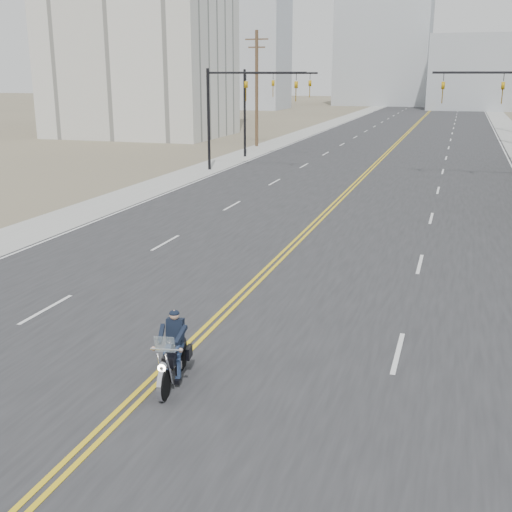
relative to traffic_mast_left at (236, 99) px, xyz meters
name	(u,v)px	position (x,y,z in m)	size (l,w,h in m)	color
ground_plane	(136,400)	(8.98, -32.00, -4.94)	(400.00, 400.00, 0.00)	#776D56
road	(410,131)	(8.98, 38.00, -4.93)	(20.00, 200.00, 0.01)	#303033
sidewalk_left	(317,129)	(-2.52, 38.00, -4.93)	(3.00, 200.00, 0.01)	#A5A5A0
sidewalk_right	(511,134)	(20.48, 38.00, -4.93)	(3.00, 200.00, 0.01)	#A5A5A0
traffic_mast_left	(236,99)	(0.00, 0.00, 0.00)	(7.10, 0.26, 7.00)	black
traffic_mast_far	(265,97)	(-0.33, 8.00, -0.06)	(6.10, 0.26, 7.00)	black
utility_pole_left	(257,87)	(-3.52, 16.00, 0.54)	(2.20, 0.30, 10.50)	brown
haze_bldg_a	(250,52)	(-26.02, 83.00, 6.06)	(14.00, 12.00, 22.00)	#B7BCC6
haze_bldg_b	(477,73)	(16.98, 93.00, 2.06)	(18.00, 14.00, 14.00)	#ADB2B7
haze_bldg_d	(384,45)	(-3.02, 108.00, 8.06)	(20.00, 15.00, 26.00)	#ADB2B7
haze_bldg_f	(208,68)	(-41.02, 98.00, 3.06)	(12.00, 12.00, 16.00)	#ADB2B7
motorcyclist	(172,350)	(9.41, -31.07, -4.13)	(0.89, 2.07, 1.61)	black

